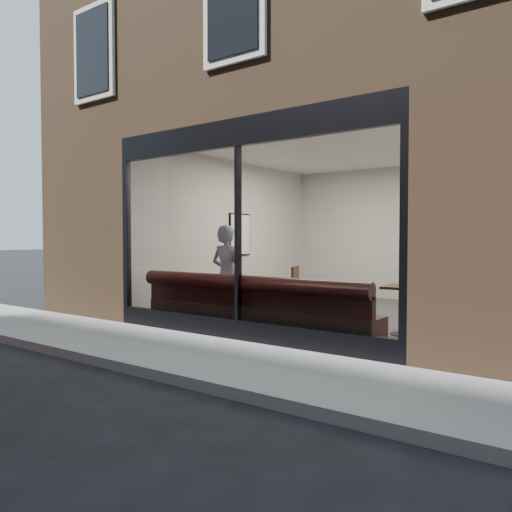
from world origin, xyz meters
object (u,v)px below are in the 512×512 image
Objects in this scene: banquette at (254,321)px; person at (227,276)px; cafe_table_right at (405,287)px; cafe_table_left at (252,283)px; cafe_chair_left at (286,303)px.

person is at bearing 159.10° from banquette.
cafe_table_left is at bearing -162.68° from cafe_table_right.
person is 3.13× the size of cafe_table_left.
person is (-0.77, 0.30, 0.63)m from banquette.
banquette is 10.09× the size of cafe_chair_left.
cafe_table_right is (2.62, 1.04, -0.11)m from person.
person reaches higher than cafe_table_left.
cafe_chair_left is at bearing 98.92° from cafe_table_left.
cafe_table_right reaches higher than cafe_chair_left.
person reaches higher than cafe_chair_left.
cafe_table_left is at bearing 128.84° from banquette.
cafe_table_left is 2.45m from cafe_table_right.
cafe_chair_left is at bearing 166.18° from cafe_table_right.
banquette reaches higher than cafe_chair_left.
person is at bearing -158.32° from cafe_table_right.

